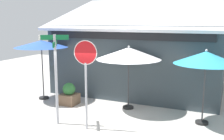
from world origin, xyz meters
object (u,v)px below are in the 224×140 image
(street_sign_post, at_px, (56,70))
(stop_sign, at_px, (86,68))
(patio_umbrella_ivory_center, at_px, (129,54))
(patio_umbrella_teal_right, at_px, (206,58))
(patio_umbrella_royal_blue_left, at_px, (41,44))
(sidewalk_planter, at_px, (69,95))

(street_sign_post, relative_size, stop_sign, 1.05)
(patio_umbrella_ivory_center, relative_size, patio_umbrella_teal_right, 0.99)
(patio_umbrella_royal_blue_left, xyz_separation_m, patio_umbrella_teal_right, (6.86, -0.22, -0.19))
(street_sign_post, distance_m, patio_umbrella_ivory_center, 3.02)
(stop_sign, xyz_separation_m, patio_umbrella_royal_blue_left, (-3.45, 2.21, 0.44))
(patio_umbrella_ivory_center, height_order, patio_umbrella_teal_right, patio_umbrella_teal_right)
(patio_umbrella_teal_right, bearing_deg, stop_sign, -149.75)
(street_sign_post, xyz_separation_m, stop_sign, (1.13, 0.02, 0.14))
(stop_sign, height_order, sidewalk_planter, stop_sign)
(patio_umbrella_royal_blue_left, height_order, patio_umbrella_ivory_center, patio_umbrella_royal_blue_left)
(street_sign_post, height_order, patio_umbrella_royal_blue_left, street_sign_post)
(patio_umbrella_ivory_center, distance_m, patio_umbrella_teal_right, 2.94)
(patio_umbrella_ivory_center, bearing_deg, sidewalk_planter, -168.34)
(street_sign_post, bearing_deg, stop_sign, 0.91)
(patio_umbrella_royal_blue_left, height_order, sidewalk_planter, patio_umbrella_royal_blue_left)
(sidewalk_planter, bearing_deg, patio_umbrella_royal_blue_left, 171.55)
(patio_umbrella_ivory_center, distance_m, sidewalk_planter, 3.10)
(stop_sign, relative_size, patio_umbrella_ivory_center, 1.14)
(patio_umbrella_ivory_center, relative_size, sidewalk_planter, 2.74)
(stop_sign, bearing_deg, sidewalk_planter, 134.46)
(street_sign_post, distance_m, stop_sign, 1.14)
(stop_sign, bearing_deg, patio_umbrella_teal_right, 30.25)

